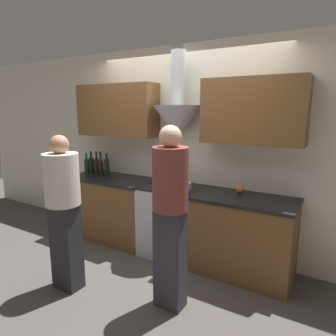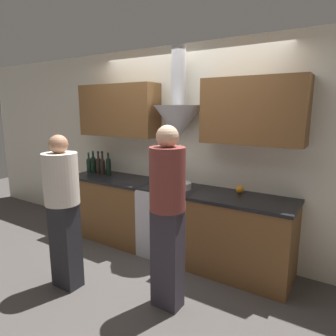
{
  "view_description": "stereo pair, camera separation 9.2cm",
  "coord_description": "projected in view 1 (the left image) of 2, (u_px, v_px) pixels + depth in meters",
  "views": [
    {
      "loc": [
        1.79,
        -2.77,
        1.83
      ],
      "look_at": [
        0.0,
        0.21,
        1.13
      ],
      "focal_mm": 32.0,
      "sensor_mm": 36.0,
      "label": 1
    },
    {
      "loc": [
        1.87,
        -2.72,
        1.83
      ],
      "look_at": [
        0.0,
        0.21,
        1.13
      ],
      "focal_mm": 32.0,
      "sensor_mm": 36.0,
      "label": 2
    }
  ],
  "objects": [
    {
      "name": "counter_left",
      "position": [
        113.0,
        208.0,
        4.25
      ],
      "size": [
        1.25,
        0.62,
        0.88
      ],
      "color": "brown",
      "rests_on": "ground_plane"
    },
    {
      "name": "wine_bottle_3",
      "position": [
        101.0,
        166.0,
        4.31
      ],
      "size": [
        0.07,
        0.07,
        0.34
      ],
      "color": "black",
      "rests_on": "counter_left"
    },
    {
      "name": "person_foreground_left",
      "position": [
        64.0,
        207.0,
        2.96
      ],
      "size": [
        0.34,
        0.34,
        1.58
      ],
      "color": "#28282D",
      "rests_on": "ground_plane"
    },
    {
      "name": "mixing_bowl",
      "position": [
        182.0,
        186.0,
        3.56
      ],
      "size": [
        0.21,
        0.21,
        0.08
      ],
      "color": "silver",
      "rests_on": "stove_range"
    },
    {
      "name": "wall_back",
      "position": [
        181.0,
        137.0,
        3.8
      ],
      "size": [
        8.4,
        0.6,
        2.6
      ],
      "color": "silver",
      "rests_on": "ground_plane"
    },
    {
      "name": "wine_bottle_0",
      "position": [
        87.0,
        165.0,
        4.45
      ],
      "size": [
        0.07,
        0.07,
        0.3
      ],
      "color": "black",
      "rests_on": "counter_left"
    },
    {
      "name": "stock_pot",
      "position": [
        162.0,
        179.0,
        3.77
      ],
      "size": [
        0.2,
        0.2,
        0.13
      ],
      "color": "silver",
      "rests_on": "stove_range"
    },
    {
      "name": "person_foreground_right",
      "position": [
        170.0,
        210.0,
        2.65
      ],
      "size": [
        0.32,
        0.32,
        1.69
      ],
      "color": "#38333D",
      "rests_on": "ground_plane"
    },
    {
      "name": "counter_right",
      "position": [
        242.0,
        236.0,
        3.31
      ],
      "size": [
        1.12,
        0.62,
        0.88
      ],
      "color": "brown",
      "rests_on": "ground_plane"
    },
    {
      "name": "wine_bottle_1",
      "position": [
        91.0,
        164.0,
        4.41
      ],
      "size": [
        0.08,
        0.08,
        0.33
      ],
      "color": "black",
      "rests_on": "counter_left"
    },
    {
      "name": "wine_bottle_4",
      "position": [
        107.0,
        166.0,
        4.26
      ],
      "size": [
        0.07,
        0.07,
        0.35
      ],
      "color": "black",
      "rests_on": "counter_left"
    },
    {
      "name": "stove_range",
      "position": [
        172.0,
        220.0,
        3.77
      ],
      "size": [
        0.71,
        0.6,
        0.88
      ],
      "color": "silver",
      "rests_on": "ground_plane"
    },
    {
      "name": "wine_bottle_2",
      "position": [
        97.0,
        165.0,
        4.36
      ],
      "size": [
        0.07,
        0.07,
        0.33
      ],
      "color": "black",
      "rests_on": "counter_left"
    },
    {
      "name": "orange_fruit",
      "position": [
        240.0,
        189.0,
        3.41
      ],
      "size": [
        0.09,
        0.09,
        0.09
      ],
      "color": "orange",
      "rests_on": "counter_right"
    },
    {
      "name": "ground_plane",
      "position": [
        159.0,
        264.0,
        3.59
      ],
      "size": [
        12.0,
        12.0,
        0.0
      ],
      "primitive_type": "plane",
      "color": "#4C4744"
    }
  ]
}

